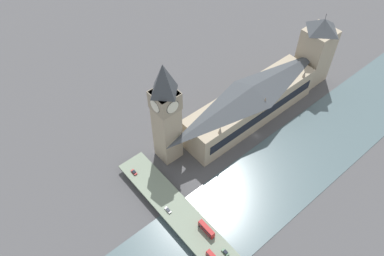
{
  "coord_description": "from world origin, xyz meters",
  "views": [
    {
      "loc": [
        -95.86,
        136.99,
        190.29
      ],
      "look_at": [
        19.11,
        39.87,
        20.44
      ],
      "focal_mm": 35.0,
      "sensor_mm": 36.0,
      "label": 1
    }
  ],
  "objects_px": {
    "double_decker_bus_rear": "(206,229)",
    "car_northbound_lead": "(225,252)",
    "parliament_hall": "(251,103)",
    "clock_tower": "(166,112)",
    "victoria_tower": "(316,51)",
    "car_northbound_tail": "(168,210)",
    "road_bridge": "(199,236)",
    "car_northbound_mid": "(134,172)"
  },
  "relations": [
    {
      "from": "double_decker_bus_rear",
      "to": "car_northbound_lead",
      "type": "distance_m",
      "value": 15.17
    },
    {
      "from": "parliament_hall",
      "to": "double_decker_bus_rear",
      "type": "xyz_separation_m",
      "value": [
        -46.38,
        80.74,
        -6.88
      ]
    },
    {
      "from": "parliament_hall",
      "to": "car_northbound_lead",
      "type": "bearing_deg",
      "value": 127.12
    },
    {
      "from": "clock_tower",
      "to": "double_decker_bus_rear",
      "type": "xyz_separation_m",
      "value": [
        -57.02,
        18.91,
        -30.62
      ]
    },
    {
      "from": "victoria_tower",
      "to": "car_northbound_tail",
      "type": "xyz_separation_m",
      "value": [
        -23.6,
        153.94,
        -19.98
      ]
    },
    {
      "from": "road_bridge",
      "to": "car_northbound_lead",
      "type": "xyz_separation_m",
      "value": [
        -15.9,
        -3.65,
        1.78
      ]
    },
    {
      "from": "car_northbound_lead",
      "to": "road_bridge",
      "type": "bearing_deg",
      "value": 12.92
    },
    {
      "from": "road_bridge",
      "to": "car_northbound_tail",
      "type": "bearing_deg",
      "value": 10.18
    },
    {
      "from": "clock_tower",
      "to": "car_northbound_tail",
      "type": "xyz_separation_m",
      "value": [
        -34.18,
        26.93,
        -32.62
      ]
    },
    {
      "from": "double_decker_bus_rear",
      "to": "parliament_hall",
      "type": "bearing_deg",
      "value": -60.12
    },
    {
      "from": "road_bridge",
      "to": "car_northbound_tail",
      "type": "height_order",
      "value": "car_northbound_tail"
    },
    {
      "from": "double_decker_bus_rear",
      "to": "car_northbound_mid",
      "type": "bearing_deg",
      "value": 8.15
    },
    {
      "from": "car_northbound_mid",
      "to": "road_bridge",
      "type": "bearing_deg",
      "value": -175.9
    },
    {
      "from": "parliament_hall",
      "to": "car_northbound_lead",
      "type": "xyz_separation_m",
      "value": [
        -61.43,
        81.16,
        -8.82
      ]
    },
    {
      "from": "car_northbound_tail",
      "to": "clock_tower",
      "type": "bearing_deg",
      "value": -38.23
    },
    {
      "from": "parliament_hall",
      "to": "road_bridge",
      "type": "xyz_separation_m",
      "value": [
        -45.53,
        84.8,
        -10.6
      ]
    },
    {
      "from": "car_northbound_mid",
      "to": "car_northbound_tail",
      "type": "distance_m",
      "value": 33.12
    },
    {
      "from": "clock_tower",
      "to": "car_northbound_lead",
      "type": "xyz_separation_m",
      "value": [
        -72.06,
        19.33,
        -32.56
      ]
    },
    {
      "from": "double_decker_bus_rear",
      "to": "car_northbound_tail",
      "type": "xyz_separation_m",
      "value": [
        22.84,
        8.01,
        -2.0
      ]
    },
    {
      "from": "road_bridge",
      "to": "car_northbound_tail",
      "type": "xyz_separation_m",
      "value": [
        21.98,
        3.95,
        1.72
      ]
    },
    {
      "from": "victoria_tower",
      "to": "car_northbound_tail",
      "type": "bearing_deg",
      "value": 98.72
    },
    {
      "from": "parliament_hall",
      "to": "victoria_tower",
      "type": "relative_size",
      "value": 1.84
    },
    {
      "from": "road_bridge",
      "to": "clock_tower",
      "type": "bearing_deg",
      "value": -22.25
    },
    {
      "from": "victoria_tower",
      "to": "car_northbound_lead",
      "type": "distance_m",
      "value": 159.98
    },
    {
      "from": "car_northbound_lead",
      "to": "parliament_hall",
      "type": "bearing_deg",
      "value": -52.88
    },
    {
      "from": "victoria_tower",
      "to": "parliament_hall",
      "type": "bearing_deg",
      "value": 90.05
    },
    {
      "from": "double_decker_bus_rear",
      "to": "car_northbound_mid",
      "type": "height_order",
      "value": "double_decker_bus_rear"
    },
    {
      "from": "car_northbound_lead",
      "to": "car_northbound_tail",
      "type": "xyz_separation_m",
      "value": [
        37.88,
        7.59,
        -0.06
      ]
    },
    {
      "from": "road_bridge",
      "to": "victoria_tower",
      "type": "bearing_deg",
      "value": -73.1
    },
    {
      "from": "road_bridge",
      "to": "double_decker_bus_rear",
      "type": "xyz_separation_m",
      "value": [
        -0.86,
        -4.07,
        3.71
      ]
    },
    {
      "from": "car_northbound_tail",
      "to": "victoria_tower",
      "type": "bearing_deg",
      "value": -81.28
    },
    {
      "from": "victoria_tower",
      "to": "car_northbound_mid",
      "type": "distance_m",
      "value": 155.52
    },
    {
      "from": "clock_tower",
      "to": "car_northbound_tail",
      "type": "distance_m",
      "value": 54.38
    },
    {
      "from": "double_decker_bus_rear",
      "to": "car_northbound_tail",
      "type": "distance_m",
      "value": 24.29
    },
    {
      "from": "road_bridge",
      "to": "car_northbound_mid",
      "type": "relative_size",
      "value": 29.76
    },
    {
      "from": "clock_tower",
      "to": "double_decker_bus_rear",
      "type": "relative_size",
      "value": 6.69
    },
    {
      "from": "victoria_tower",
      "to": "car_northbound_lead",
      "type": "xyz_separation_m",
      "value": [
        -61.48,
        146.34,
        -19.92
      ]
    },
    {
      "from": "clock_tower",
      "to": "car_northbound_tail",
      "type": "relative_size",
      "value": 16.11
    },
    {
      "from": "parliament_hall",
      "to": "car_northbound_tail",
      "type": "bearing_deg",
      "value": 104.86
    },
    {
      "from": "clock_tower",
      "to": "car_northbound_mid",
      "type": "height_order",
      "value": "clock_tower"
    },
    {
      "from": "car_northbound_lead",
      "to": "victoria_tower",
      "type": "bearing_deg",
      "value": -67.21
    },
    {
      "from": "parliament_hall",
      "to": "car_northbound_mid",
      "type": "height_order",
      "value": "parliament_hall"
    }
  ]
}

